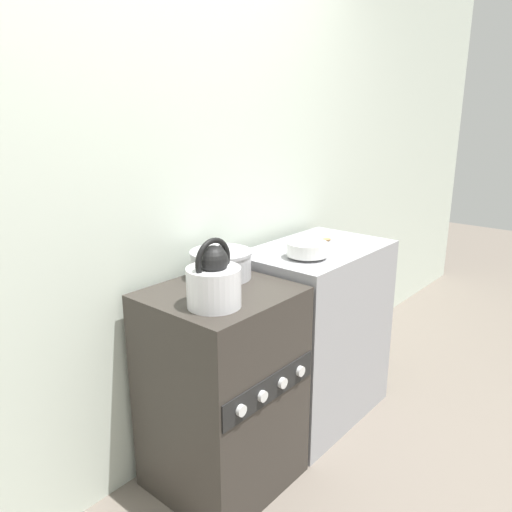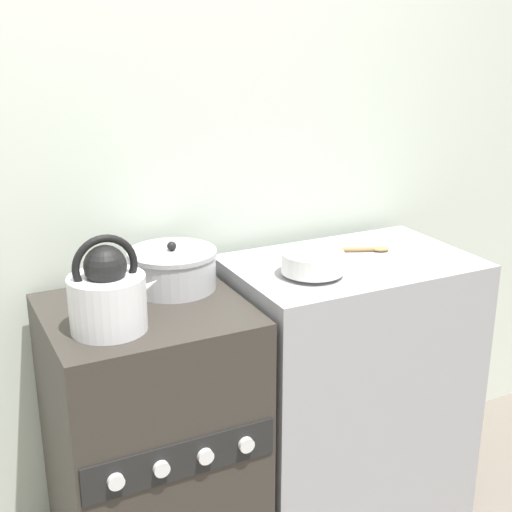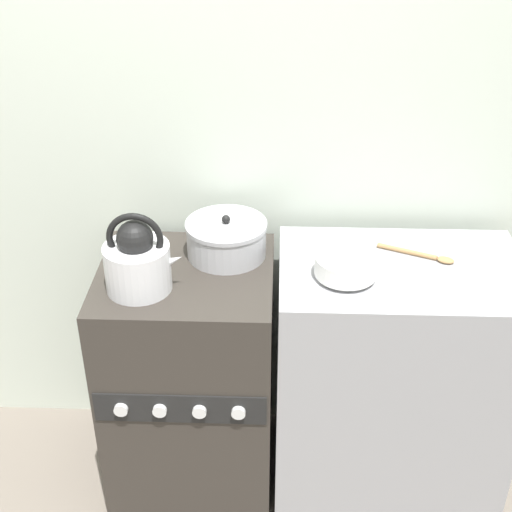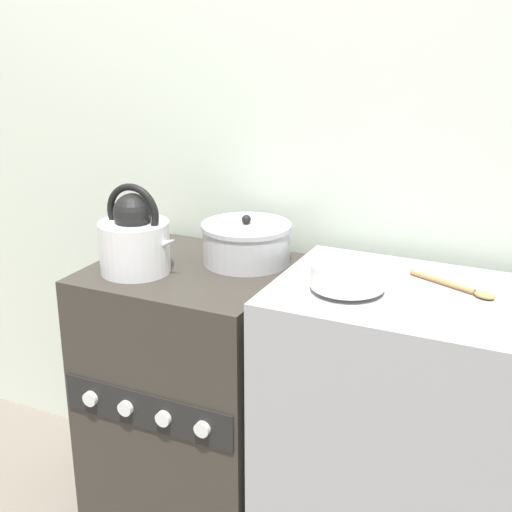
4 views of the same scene
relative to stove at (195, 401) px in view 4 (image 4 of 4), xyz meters
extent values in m
cube|color=silver|center=(0.00, 0.33, 0.80)|extent=(7.00, 0.06, 2.50)
cube|color=#332D28|center=(0.00, 0.00, 0.00)|extent=(0.57, 0.52, 0.89)
cube|color=black|center=(0.00, -0.26, 0.11)|extent=(0.54, 0.01, 0.11)
cylinder|color=silver|center=(-0.18, -0.27, 0.11)|extent=(0.04, 0.02, 0.04)
cylinder|color=silver|center=(-0.06, -0.27, 0.11)|extent=(0.04, 0.02, 0.04)
cylinder|color=silver|center=(0.06, -0.27, 0.11)|extent=(0.04, 0.02, 0.04)
cylinder|color=silver|center=(0.18, -0.27, 0.11)|extent=(0.04, 0.02, 0.04)
cube|color=#99999E|center=(0.69, -0.01, 0.02)|extent=(0.78, 0.50, 0.93)
cylinder|color=silver|center=(-0.13, -0.09, 0.52)|extent=(0.20, 0.20, 0.15)
sphere|color=black|center=(-0.13, -0.09, 0.62)|extent=(0.11, 0.11, 0.11)
torus|color=black|center=(-0.13, -0.09, 0.62)|extent=(0.17, 0.02, 0.17)
cone|color=silver|center=(-0.03, -0.09, 0.54)|extent=(0.10, 0.04, 0.08)
cylinder|color=#B2B2B7|center=(0.13, 0.12, 0.50)|extent=(0.26, 0.26, 0.11)
cylinder|color=#B2B2B7|center=(0.13, 0.12, 0.56)|extent=(0.27, 0.27, 0.01)
sphere|color=black|center=(0.13, 0.12, 0.58)|extent=(0.03, 0.03, 0.03)
cylinder|color=white|center=(0.50, -0.07, 0.49)|extent=(0.09, 0.09, 0.01)
cylinder|color=white|center=(0.50, -0.07, 0.53)|extent=(0.19, 0.19, 0.06)
cylinder|color=#A37A4C|center=(0.71, 0.08, 0.49)|extent=(0.19, 0.09, 0.02)
ellipsoid|color=#A37A4C|center=(0.83, 0.03, 0.49)|extent=(0.06, 0.05, 0.02)
camera|label=1|loc=(-1.34, -1.32, 1.14)|focal=35.00mm
camera|label=2|loc=(-0.55, -1.80, 1.23)|focal=50.00mm
camera|label=3|loc=(0.30, -1.91, 1.67)|focal=50.00mm
camera|label=4|loc=(1.01, -1.69, 1.16)|focal=50.00mm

